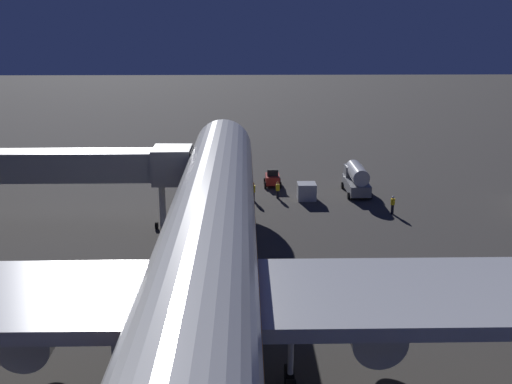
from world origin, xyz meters
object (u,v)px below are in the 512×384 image
(pushback_tug, at_px, (272,179))
(ground_crew_by_belt_loader, at_px, (253,191))
(baggage_container_mid_row, at_px, (307,191))
(ground_crew_marshaller_fwd, at_px, (393,204))
(ground_crew_near_nose_gear, at_px, (278,189))
(fuel_tanker, at_px, (356,178))
(airliner_at_gate, at_px, (201,294))
(traffic_cone_nose_port, at_px, (246,194))
(jet_bridge, at_px, (85,166))
(traffic_cone_nose_starboard, at_px, (204,195))

(pushback_tug, bearing_deg, ground_crew_by_belt_loader, 67.67)
(baggage_container_mid_row, relative_size, ground_crew_marshaller_fwd, 1.05)
(pushback_tug, relative_size, ground_crew_near_nose_gear, 1.40)
(fuel_tanker, bearing_deg, airliner_at_gate, 68.30)
(baggage_container_mid_row, distance_m, ground_crew_near_nose_gear, 2.95)
(ground_crew_by_belt_loader, bearing_deg, traffic_cone_nose_port, -62.52)
(airliner_at_gate, bearing_deg, ground_crew_near_nose_gear, -99.34)
(ground_crew_marshaller_fwd, distance_m, traffic_cone_nose_port, 14.92)
(ground_crew_by_belt_loader, bearing_deg, ground_crew_near_nose_gear, -161.32)
(baggage_container_mid_row, xyz_separation_m, traffic_cone_nose_port, (6.12, -0.98, -0.57))
(airliner_at_gate, xyz_separation_m, traffic_cone_nose_port, (-2.20, -33.43, -5.37))
(ground_crew_marshaller_fwd, bearing_deg, jet_bridge, 7.54)
(traffic_cone_nose_starboard, bearing_deg, ground_crew_near_nose_gear, 176.20)
(pushback_tug, height_order, fuel_tanker, fuel_tanker)
(airliner_at_gate, distance_m, fuel_tanker, 37.44)
(ground_crew_near_nose_gear, distance_m, ground_crew_by_belt_loader, 2.65)
(jet_bridge, relative_size, pushback_tug, 8.75)
(airliner_at_gate, relative_size, pushback_tug, 28.40)
(traffic_cone_nose_port, bearing_deg, pushback_tug, -126.04)
(airliner_at_gate, height_order, ground_crew_marshaller_fwd, airliner_at_gate)
(pushback_tug, relative_size, fuel_tanker, 0.43)
(airliner_at_gate, xyz_separation_m, baggage_container_mid_row, (-8.32, -32.45, -4.79))
(ground_crew_near_nose_gear, height_order, traffic_cone_nose_starboard, ground_crew_near_nose_gear)
(fuel_tanker, height_order, ground_crew_near_nose_gear, fuel_tanker)
(baggage_container_mid_row, bearing_deg, ground_crew_marshaller_fwd, 147.84)
(airliner_at_gate, bearing_deg, traffic_cone_nose_starboard, -86.23)
(jet_bridge, xyz_separation_m, baggage_container_mid_row, (-19.79, -8.42, -4.88))
(baggage_container_mid_row, height_order, ground_crew_by_belt_loader, ground_crew_by_belt_loader)
(airliner_at_gate, distance_m, jet_bridge, 26.63)
(jet_bridge, height_order, ground_crew_marshaller_fwd, jet_bridge)
(ground_crew_marshaller_fwd, bearing_deg, ground_crew_near_nose_gear, -26.55)
(jet_bridge, distance_m, baggage_container_mid_row, 22.05)
(jet_bridge, distance_m, ground_crew_marshaller_fwd, 28.05)
(baggage_container_mid_row, height_order, ground_crew_near_nose_gear, ground_crew_near_nose_gear)
(baggage_container_mid_row, relative_size, traffic_cone_nose_starboard, 3.38)
(fuel_tanker, bearing_deg, jet_bridge, 22.69)
(traffic_cone_nose_starboard, bearing_deg, baggage_container_mid_row, 174.69)
(ground_crew_marshaller_fwd, bearing_deg, baggage_container_mid_row, -32.16)
(airliner_at_gate, height_order, ground_crew_by_belt_loader, airliner_at_gate)
(airliner_at_gate, bearing_deg, jet_bridge, -64.50)
(ground_crew_near_nose_gear, bearing_deg, pushback_tug, -85.92)
(traffic_cone_nose_starboard, bearing_deg, airliner_at_gate, 93.77)
(pushback_tug, bearing_deg, ground_crew_near_nose_gear, 94.08)
(pushback_tug, xyz_separation_m, ground_crew_near_nose_gear, (-0.32, 4.48, 0.17))
(ground_crew_marshaller_fwd, relative_size, traffic_cone_nose_port, 3.24)
(baggage_container_mid_row, xyz_separation_m, ground_crew_marshaller_fwd, (-7.62, 4.79, 0.13))
(ground_crew_by_belt_loader, bearing_deg, pushback_tug, -112.33)
(traffic_cone_nose_port, distance_m, traffic_cone_nose_starboard, 4.40)
(fuel_tanker, distance_m, ground_crew_by_belt_loader, 11.16)
(ground_crew_near_nose_gear, xyz_separation_m, traffic_cone_nose_starboard, (7.61, -0.51, -0.68))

